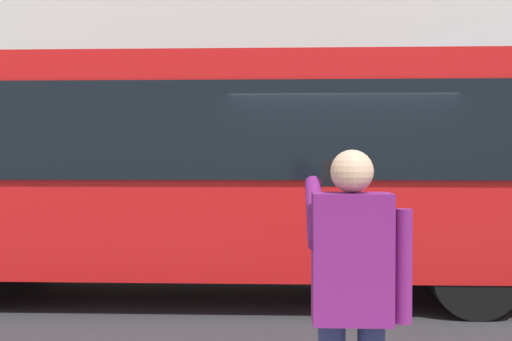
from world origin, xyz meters
name	(u,v)px	position (x,y,z in m)	size (l,w,h in m)	color
ground_plane	(335,301)	(0.00, 0.00, 0.00)	(60.00, 60.00, 0.00)	#2B2B2D
red_bus	(215,166)	(1.54, -0.27, 1.68)	(9.05, 2.54, 3.08)	red
pedestrian_photographer	(352,289)	(0.30, 4.77, 1.14)	(0.53, 0.52, 1.70)	#1E2347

